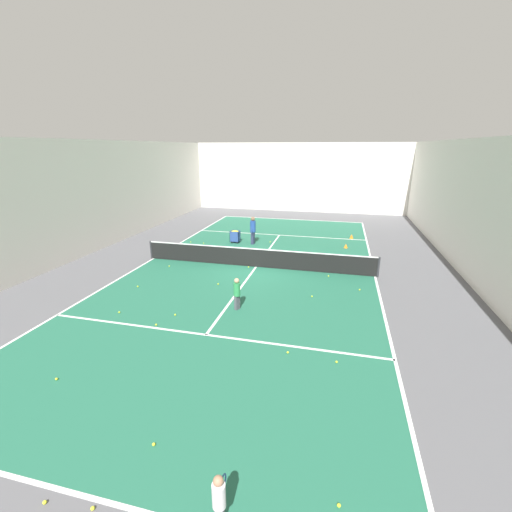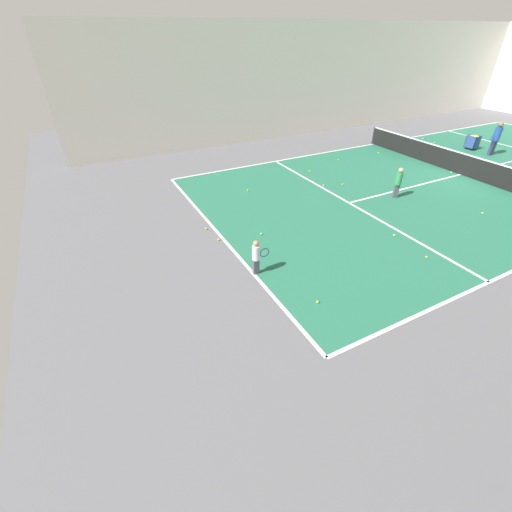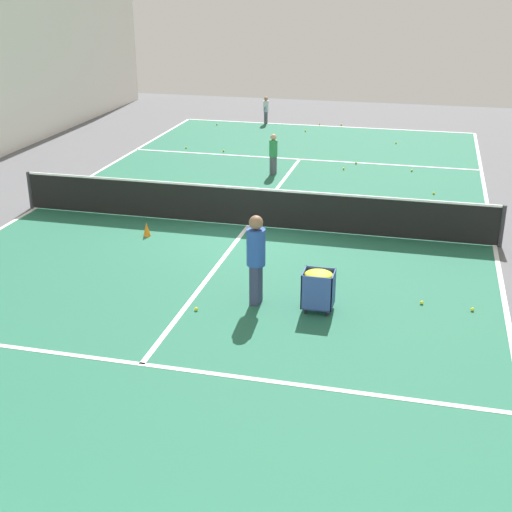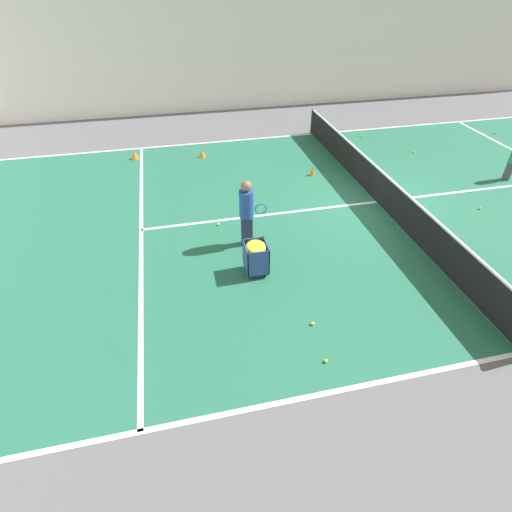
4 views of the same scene
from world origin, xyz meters
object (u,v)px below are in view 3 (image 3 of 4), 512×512
Objects in this scene: tennis_net at (248,206)px; ball_cart at (319,283)px; child_midcourt at (273,151)px; coach_at_net at (256,254)px; player_near_baseline at (266,108)px.

tennis_net is 14.98× the size of ball_cart.
tennis_net is at bearing 31.29° from child_midcourt.
coach_at_net is 9.12m from child_midcourt.
tennis_net is 4.81m from child_midcourt.
player_near_baseline is at bearing -139.22° from child_midcourt.
coach_at_net is 1.26m from ball_cart.
tennis_net is at bearing -60.27° from ball_cart.
tennis_net is 4.38m from coach_at_net.
tennis_net is 10.93× the size of player_near_baseline.
child_midcourt is 9.44m from ball_cart.
child_midcourt reaches higher than player_near_baseline.
ball_cart is (-4.84, 16.50, -0.07)m from player_near_baseline.
ball_cart is at bearing 119.73° from tennis_net.
tennis_net reaches higher than ball_cart.
tennis_net is at bearing 22.88° from coach_at_net.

